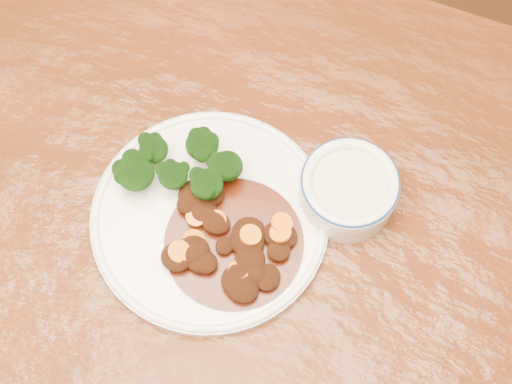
# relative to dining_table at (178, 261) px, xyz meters

# --- Properties ---
(ground) EXTENTS (4.00, 4.00, 0.00)m
(ground) POSITION_rel_dining_table_xyz_m (-0.00, 0.00, -0.67)
(ground) COLOR #452011
(ground) RESTS_ON ground
(dining_table) EXTENTS (1.58, 1.04, 0.75)m
(dining_table) POSITION_rel_dining_table_xyz_m (0.00, 0.00, 0.00)
(dining_table) COLOR #5A240F
(dining_table) RESTS_ON ground
(dinner_plate) EXTENTS (0.28, 0.28, 0.02)m
(dinner_plate) POSITION_rel_dining_table_xyz_m (0.04, 0.04, 0.09)
(dinner_plate) COLOR white
(dinner_plate) RESTS_ON dining_table
(broccoli_florets) EXTENTS (0.14, 0.10, 0.05)m
(broccoli_florets) POSITION_rel_dining_table_xyz_m (-0.01, 0.08, 0.12)
(broccoli_florets) COLOR #608745
(broccoli_florets) RESTS_ON dinner_plate
(mince_stew) EXTENTS (0.16, 0.16, 0.03)m
(mince_stew) POSITION_rel_dining_table_xyz_m (0.07, 0.01, 0.10)
(mince_stew) COLOR #411107
(mince_stew) RESTS_ON dinner_plate
(dip_bowl) EXTENTS (0.12, 0.12, 0.05)m
(dip_bowl) POSITION_rel_dining_table_xyz_m (0.18, 0.11, 0.11)
(dip_bowl) COLOR silver
(dip_bowl) RESTS_ON dining_table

